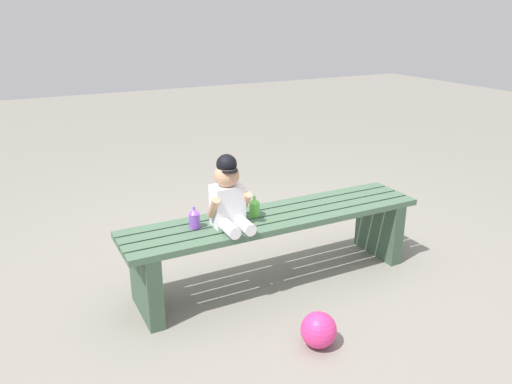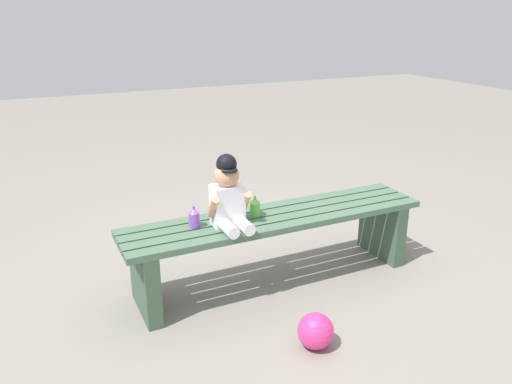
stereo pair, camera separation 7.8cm
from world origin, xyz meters
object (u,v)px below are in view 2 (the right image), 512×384
at_px(sippy_cup_left, 194,217).
at_px(sippy_cup_right, 255,207).
at_px(park_bench, 276,235).
at_px(child_figure, 228,195).
at_px(toy_ball, 315,331).

height_order(sippy_cup_left, sippy_cup_right, same).
height_order(park_bench, child_figure, child_figure).
relative_size(sippy_cup_right, toy_ball, 0.69).
bearing_deg(sippy_cup_left, toy_ball, -62.17).
bearing_deg(toy_ball, sippy_cup_right, 89.83).
bearing_deg(sippy_cup_right, sippy_cup_left, 180.00).
height_order(child_figure, toy_ball, child_figure).
xyz_separation_m(sippy_cup_right, toy_ball, (-0.00, -0.69, -0.40)).
distance_m(park_bench, toy_ball, 0.70).
relative_size(park_bench, child_figure, 4.50).
bearing_deg(toy_ball, park_bench, 79.26).
height_order(park_bench, sippy_cup_left, sippy_cup_left).
bearing_deg(sippy_cup_left, child_figure, -18.76).
height_order(park_bench, toy_ball, park_bench).
bearing_deg(sippy_cup_right, child_figure, -162.08).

